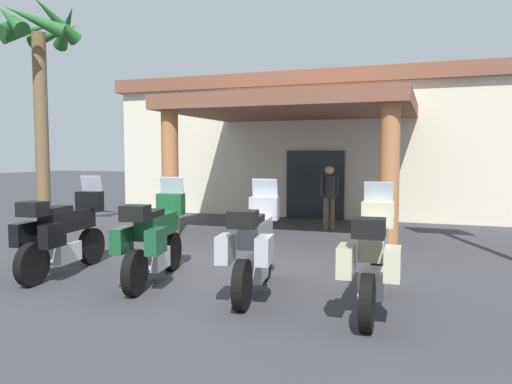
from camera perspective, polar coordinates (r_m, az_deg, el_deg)
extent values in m
plane|color=#38383D|center=(8.59, -6.16, -9.10)|extent=(80.00, 80.00, 0.00)
cube|color=silver|center=(18.02, 8.73, 4.52)|extent=(13.99, 5.65, 4.12)
cube|color=#1E2328|center=(15.42, 6.79, 0.83)|extent=(1.80, 0.15, 2.10)
cube|color=brown|center=(13.15, 4.54, 9.67)|extent=(6.09, 5.03, 0.35)
cylinder|color=#B27042|center=(12.20, -9.82, 2.07)|extent=(0.41, 0.41, 3.04)
cylinder|color=#B27042|center=(10.65, 15.05, 1.66)|extent=(0.41, 0.41, 3.04)
cube|color=brown|center=(18.17, 8.82, 11.72)|extent=(14.40, 6.07, 0.44)
cylinder|color=black|center=(9.54, -18.36, -5.92)|extent=(0.21, 0.67, 0.66)
cylinder|color=black|center=(8.31, -24.30, -7.58)|extent=(0.21, 0.67, 0.66)
cube|color=silver|center=(8.89, -21.23, -6.48)|extent=(0.38, 0.59, 0.32)
cube|color=black|center=(8.93, -20.75, -3.10)|extent=(0.42, 1.18, 0.34)
cube|color=black|center=(8.62, -22.15, -1.92)|extent=(0.34, 0.63, 0.10)
cube|color=black|center=(9.41, -18.55, -1.02)|extent=(0.46, 0.29, 0.36)
cube|color=#B2BCC6|center=(9.46, -18.32, 0.72)|extent=(0.41, 0.16, 0.36)
cube|color=black|center=(8.52, -25.11, -4.39)|extent=(0.23, 0.46, 0.36)
cube|color=black|center=(8.19, -22.32, -4.64)|extent=(0.23, 0.46, 0.36)
cube|color=black|center=(8.23, -24.27, -1.78)|extent=(0.39, 0.36, 0.22)
cylinder|color=black|center=(8.70, -9.64, -6.74)|extent=(0.27, 0.67, 0.66)
cylinder|color=black|center=(7.29, -13.73, -8.97)|extent=(0.27, 0.67, 0.66)
cube|color=silver|center=(7.96, -11.57, -7.52)|extent=(0.43, 0.61, 0.32)
cube|color=#19512D|center=(8.01, -11.24, -3.73)|extent=(0.53, 1.19, 0.34)
cube|color=black|center=(7.66, -12.20, -2.45)|extent=(0.40, 0.64, 0.10)
cube|color=#19512D|center=(8.56, -9.76, -1.37)|extent=(0.48, 0.32, 0.36)
cube|color=#B2BCC6|center=(8.61, -9.60, 0.54)|extent=(0.42, 0.20, 0.36)
cube|color=#19512D|center=(7.44, -15.17, -5.35)|extent=(0.27, 0.47, 0.36)
cube|color=#19512D|center=(7.24, -11.42, -5.55)|extent=(0.27, 0.47, 0.36)
cube|color=black|center=(7.19, -13.69, -2.36)|extent=(0.42, 0.39, 0.22)
cylinder|color=black|center=(7.93, 0.95, -7.76)|extent=(0.25, 0.67, 0.66)
cylinder|color=black|center=(6.45, -1.61, -10.60)|extent=(0.25, 0.67, 0.66)
cube|color=silver|center=(7.15, -0.23, -8.77)|extent=(0.41, 0.61, 0.32)
cube|color=#B2B2B7|center=(7.20, 0.01, -4.55)|extent=(0.49, 1.18, 0.34)
cube|color=black|center=(6.83, -0.58, -3.17)|extent=(0.38, 0.64, 0.10)
cube|color=#B2B2B7|center=(7.78, 0.93, -1.88)|extent=(0.47, 0.31, 0.36)
cube|color=#B2BCC6|center=(7.83, 1.04, 0.22)|extent=(0.41, 0.19, 0.36)
cube|color=#B2B2B7|center=(6.56, -3.54, -6.51)|extent=(0.25, 0.46, 0.36)
cube|color=#B2B2B7|center=(6.45, 0.96, -6.69)|extent=(0.25, 0.46, 0.36)
cube|color=black|center=(6.34, -1.52, -3.13)|extent=(0.41, 0.38, 0.22)
cylinder|color=black|center=(7.35, 13.70, -8.86)|extent=(0.18, 0.67, 0.66)
cylinder|color=black|center=(5.86, 12.64, -12.27)|extent=(0.18, 0.67, 0.66)
cube|color=silver|center=(6.57, 13.22, -10.09)|extent=(0.36, 0.58, 0.32)
cube|color=beige|center=(6.61, 13.40, -5.48)|extent=(0.38, 1.17, 0.34)
cube|color=black|center=(6.23, 13.20, -4.03)|extent=(0.32, 0.62, 0.10)
cube|color=beige|center=(7.19, 13.80, -2.52)|extent=(0.45, 0.27, 0.36)
cube|color=#B2BCC6|center=(7.24, 13.89, -0.25)|extent=(0.41, 0.14, 0.36)
cube|color=beige|center=(5.92, 10.30, -7.76)|extent=(0.21, 0.45, 0.36)
cube|color=beige|center=(5.88, 15.38, -7.93)|extent=(0.21, 0.45, 0.36)
cube|color=black|center=(5.72, 12.82, -4.05)|extent=(0.38, 0.34, 0.22)
cylinder|color=brown|center=(13.38, 8.70, -2.45)|extent=(0.14, 0.14, 0.84)
cylinder|color=brown|center=(13.30, 8.03, -2.49)|extent=(0.14, 0.14, 0.84)
cylinder|color=#262626|center=(13.27, 8.40, 0.59)|extent=(0.32, 0.32, 0.59)
cylinder|color=#262626|center=(13.38, 9.23, 0.74)|extent=(0.09, 0.09, 0.56)
cylinder|color=#262626|center=(13.17, 7.57, 0.70)|extent=(0.09, 0.09, 0.56)
sphere|color=tan|center=(13.25, 8.42, 2.49)|extent=(0.23, 0.23, 0.23)
cylinder|color=brown|center=(13.59, -23.38, 6.10)|extent=(0.33, 0.33, 4.98)
cone|color=#236028|center=(13.42, -21.99, 17.88)|extent=(0.58, 1.37, 1.04)
cone|color=#236028|center=(14.12, -20.94, 17.23)|extent=(1.31, 1.00, 1.05)
cone|color=#236028|center=(14.48, -22.19, 16.41)|extent=(1.44, 0.64, 0.72)
cone|color=#236028|center=(14.55, -24.72, 16.44)|extent=(0.89, 1.41, 0.84)
cone|color=#236028|center=(14.20, -26.36, 16.82)|extent=(0.86, 1.40, 0.93)
cone|color=#236028|center=(13.66, -26.37, 17.47)|extent=(1.38, 0.75, 1.01)
cone|color=#236028|center=(13.28, -24.08, 17.63)|extent=(1.31, 1.14, 0.82)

